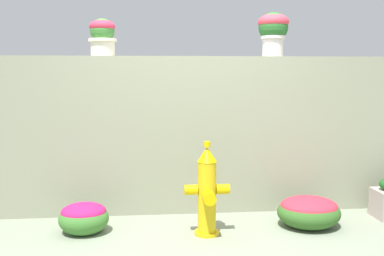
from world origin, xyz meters
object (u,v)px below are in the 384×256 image
object	(u,v)px
potted_plant_1	(102,35)
fire_hydrant	(207,193)
potted_plant_2	(273,29)
flower_bush_left	(309,211)
flower_bush_right	(84,217)

from	to	relation	value
potted_plant_1	fire_hydrant	xyz separation A→B (m)	(0.99, -0.76, -1.48)
potted_plant_2	flower_bush_left	world-z (taller)	potted_plant_2
fire_hydrant	flower_bush_left	size ratio (longest dim) A/B	1.42
potted_plant_2	fire_hydrant	distance (m)	1.90
potted_plant_2	fire_hydrant	bearing A→B (deg)	-136.89
potted_plant_1	fire_hydrant	bearing A→B (deg)	-37.55
potted_plant_2	flower_bush_right	distance (m)	2.71
potted_plant_1	potted_plant_2	distance (m)	1.79
flower_bush_right	potted_plant_1	bearing A→B (deg)	75.76
flower_bush_right	potted_plant_2	bearing A→B (deg)	16.82
potted_plant_2	potted_plant_1	bearing A→B (deg)	179.41
potted_plant_2	fire_hydrant	world-z (taller)	potted_plant_2
potted_plant_2	flower_bush_right	world-z (taller)	potted_plant_2
fire_hydrant	flower_bush_right	size ratio (longest dim) A/B	1.88
fire_hydrant	flower_bush_right	distance (m)	1.18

